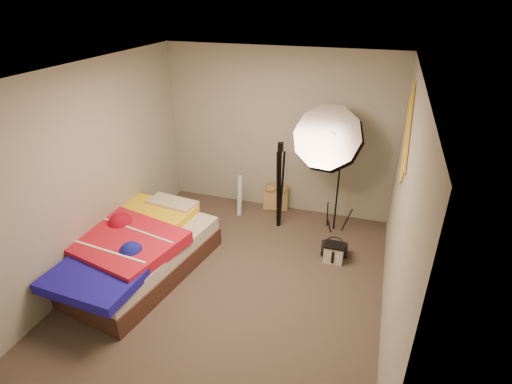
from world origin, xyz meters
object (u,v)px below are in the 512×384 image
at_px(bed, 133,250).
at_px(camera_tripod, 280,180).
at_px(tote_bag, 276,198).
at_px(photo_umbrella, 329,140).
at_px(wrapping_roll, 240,196).
at_px(camera_case, 334,253).
at_px(duffel_bag, 334,249).

bearing_deg(bed, camera_tripod, 46.83).
bearing_deg(tote_bag, photo_umbrella, -38.83).
xyz_separation_m(wrapping_roll, camera_case, (1.58, -0.79, -0.20)).
relative_size(tote_bag, photo_umbrella, 0.20).
xyz_separation_m(tote_bag, duffel_bag, (1.08, -0.99, -0.09)).
relative_size(camera_case, camera_tripod, 0.18).
height_order(bed, photo_umbrella, photo_umbrella).
distance_m(photo_umbrella, camera_tripod, 0.91).
bearing_deg(wrapping_roll, photo_umbrella, -3.89).
xyz_separation_m(camera_case, bed, (-2.38, -0.93, 0.17)).
bearing_deg(camera_tripod, wrapping_roll, 166.81).
height_order(camera_case, duffel_bag, camera_case).
bearing_deg(duffel_bag, camera_tripod, 144.26).
bearing_deg(bed, tote_bag, 57.86).
bearing_deg(wrapping_roll, camera_tripod, -13.19).
bearing_deg(photo_umbrella, camera_case, -68.43).
distance_m(tote_bag, bed, 2.43).
xyz_separation_m(duffel_bag, camera_tripod, (-0.90, 0.50, 0.66)).
distance_m(tote_bag, camera_case, 1.57).
height_order(tote_bag, camera_case, tote_bag).
bearing_deg(duffel_bag, camera_case, -91.99).
bearing_deg(photo_umbrella, tote_bag, 152.73).
relative_size(wrapping_roll, camera_tripod, 0.48).
xyz_separation_m(tote_bag, camera_tripod, (0.18, -0.49, 0.57)).
xyz_separation_m(camera_case, photo_umbrella, (-0.28, 0.70, 1.29)).
height_order(camera_case, bed, bed).
xyz_separation_m(wrapping_roll, duffel_bag, (1.57, -0.66, -0.22)).
bearing_deg(tote_bag, camera_case, -57.40).
xyz_separation_m(wrapping_roll, photo_umbrella, (1.31, -0.09, 1.09)).
height_order(wrapping_roll, photo_umbrella, photo_umbrella).
distance_m(tote_bag, duffel_bag, 1.47).
bearing_deg(wrapping_roll, bed, -114.79).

